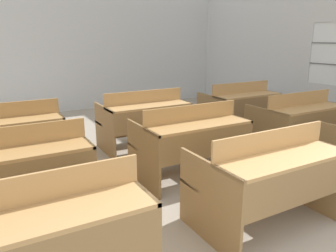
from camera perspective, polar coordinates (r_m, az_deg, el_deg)
wall_back at (r=7.97m, az=-13.86°, el=13.89°), size 6.85×0.06×3.07m
wall_right_with_window at (r=7.00m, az=24.31°, el=13.02°), size 0.06×6.97×3.07m
bench_front_left at (r=2.23m, az=-20.96°, el=-17.60°), size 1.26×0.81×0.89m
bench_front_center at (r=3.03m, az=17.05°, el=-8.30°), size 1.26×0.81×0.89m
bench_second_left at (r=3.31m, az=-24.60°, el=-7.03°), size 1.26×0.81×0.89m
bench_second_center at (r=3.91m, az=4.03°, el=-2.35°), size 1.26×0.81×0.89m
bench_second_right at (r=5.15m, az=21.61°, el=0.86°), size 1.26×0.81×0.89m
bench_third_left at (r=4.50m, az=-26.05°, el=-1.58°), size 1.26×0.81×0.89m
bench_third_center at (r=4.96m, az=-4.11°, el=1.39°), size 1.26×0.81×0.89m
bench_third_right at (r=6.00m, az=12.43°, el=3.46°), size 1.26×0.81×0.89m
wastepaper_bin at (r=7.54m, az=16.15°, el=3.28°), size 0.29×0.29×0.35m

